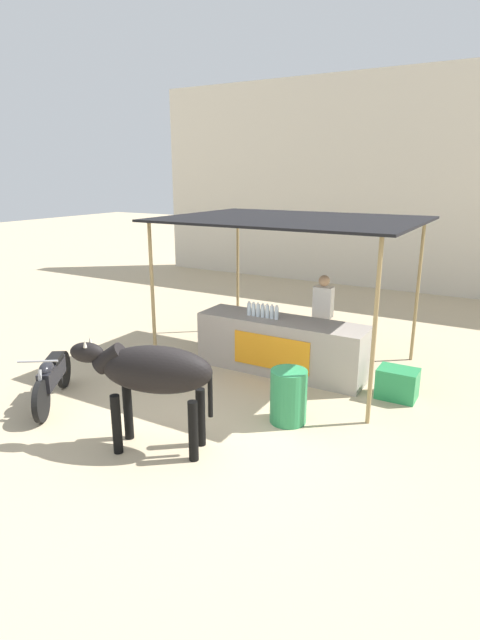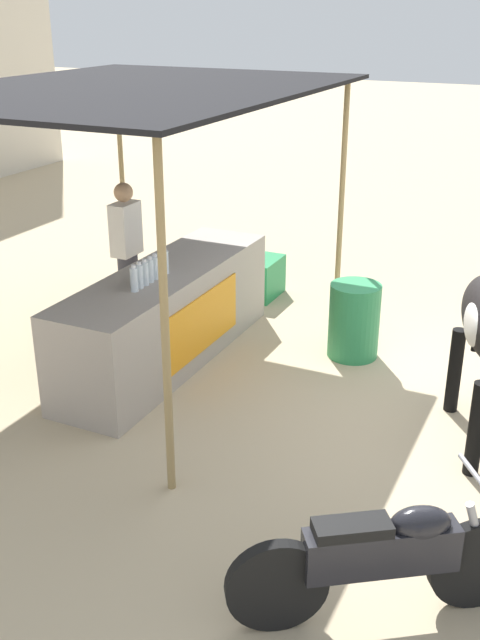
# 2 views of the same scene
# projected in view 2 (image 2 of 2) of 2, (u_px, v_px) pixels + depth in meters

# --- Properties ---
(ground_plane) EXTENTS (60.00, 60.00, 0.00)m
(ground_plane) POSITION_uv_depth(u_px,v_px,m) (379.00, 405.00, 6.76)
(ground_plane) COLOR tan
(stall_counter) EXTENTS (3.00, 0.82, 0.96)m
(stall_counter) POSITION_uv_depth(u_px,v_px,m) (167.00, 316.00, 7.44)
(stall_counter) COLOR #9E9389
(stall_counter) RESTS_ON ground
(stall_awning) EXTENTS (4.20, 3.20, 2.66)m
(stall_awning) POSITION_uv_depth(u_px,v_px,m) (130.00, 98.00, 6.75)
(stall_awning) COLOR black
(stall_awning) RESTS_ON ground
(water_bottle_row) EXTENTS (0.61, 0.07, 0.25)m
(water_bottle_row) POSITION_uv_depth(u_px,v_px,m) (150.00, 270.00, 6.90)
(water_bottle_row) COLOR silver
(water_bottle_row) RESTS_ON stall_counter
(vendor_behind_counter) EXTENTS (0.34, 0.22, 1.65)m
(vendor_behind_counter) POSITION_uv_depth(u_px,v_px,m) (127.00, 257.00, 7.98)
(vendor_behind_counter) COLOR #383842
(vendor_behind_counter) RESTS_ON ground
(cooler_box) EXTENTS (0.60, 0.44, 0.48)m
(cooler_box) POSITION_uv_depth(u_px,v_px,m) (260.00, 277.00, 9.20)
(cooler_box) COLOR #268C4C
(cooler_box) RESTS_ON ground
(water_barrel) EXTENTS (0.51, 0.51, 0.77)m
(water_barrel) POSITION_uv_depth(u_px,v_px,m) (354.00, 321.00, 7.57)
(water_barrel) COLOR #2D8C51
(water_barrel) RESTS_ON ground
(motorcycle_parked) EXTENTS (1.08, 1.53, 0.90)m
(motorcycle_parked) POSITION_uv_depth(u_px,v_px,m) (384.00, 556.00, 4.28)
(motorcycle_parked) COLOR black
(motorcycle_parked) RESTS_ON ground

